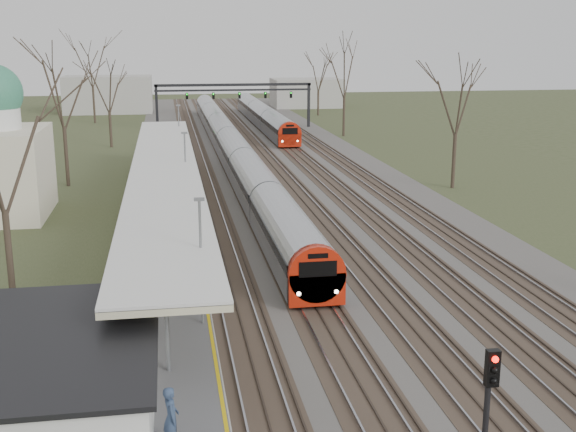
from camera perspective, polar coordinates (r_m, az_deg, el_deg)
name	(u,v)px	position (r m, az deg, el deg)	size (l,w,h in m)	color
track_bed	(264,166)	(69.24, -1.90, 4.00)	(24.00, 160.00, 0.22)	#474442
platform	(166,205)	(51.39, -9.60, 0.86)	(3.50, 69.00, 1.00)	#9E9B93
canopy	(164,168)	(46.29, -9.75, 3.76)	(4.10, 50.00, 3.11)	slate
station_building	(52,391)	(23.33, -18.14, -13.00)	(6.00, 9.00, 3.20)	silver
signal_gantry	(234,92)	(98.28, -4.28, 9.72)	(21.00, 0.59, 6.08)	black
tree_west_far	(61,88)	(61.30, -17.48, 9.60)	(5.50, 5.50, 11.33)	#2D231C
tree_east_far	(457,98)	(59.37, 13.23, 9.04)	(5.00, 5.00, 10.30)	#2D231C
train_near	(229,142)	(75.38, -4.69, 5.86)	(2.62, 90.21, 3.05)	#989BA1
train_far	(263,116)	(101.49, -1.99, 7.94)	(2.62, 45.21, 3.05)	#989BA1
passenger	(171,417)	(20.51, -9.22, -15.43)	(0.65, 0.43, 1.78)	#314260
signal_post	(489,397)	(20.17, 15.58, -13.64)	(0.35, 0.45, 4.10)	black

